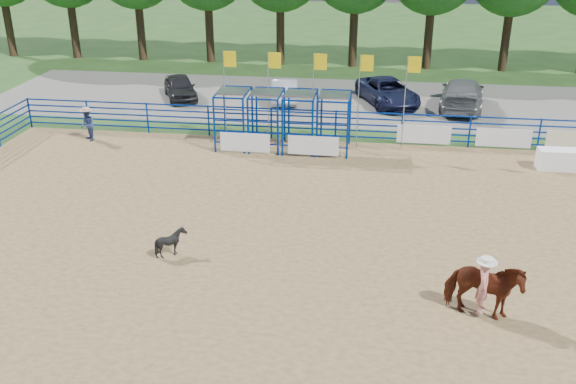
# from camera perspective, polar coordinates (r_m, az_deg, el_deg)

# --- Properties ---
(ground) EXTENTS (120.00, 120.00, 0.00)m
(ground) POSITION_cam_1_polar(r_m,az_deg,el_deg) (20.76, 2.20, -4.53)
(ground) COLOR #335823
(ground) RESTS_ON ground
(arena_dirt) EXTENTS (30.00, 20.00, 0.02)m
(arena_dirt) POSITION_cam_1_polar(r_m,az_deg,el_deg) (20.76, 2.20, -4.51)
(arena_dirt) COLOR #97794B
(arena_dirt) RESTS_ON ground
(gravel_strip) EXTENTS (40.00, 10.00, 0.01)m
(gravel_strip) POSITION_cam_1_polar(r_m,az_deg,el_deg) (36.59, 5.02, 8.06)
(gravel_strip) COLOR slate
(gravel_strip) RESTS_ON ground
(announcer_table) EXTENTS (1.61, 0.78, 0.85)m
(announcer_table) POSITION_cam_1_polar(r_m,az_deg,el_deg) (28.65, 22.83, 2.70)
(announcer_table) COLOR white
(announcer_table) RESTS_ON arena_dirt
(horse_and_rider) EXTENTS (2.15, 1.33, 2.50)m
(horse_and_rider) POSITION_cam_1_polar(r_m,az_deg,el_deg) (17.45, 17.00, -8.02)
(horse_and_rider) COLOR maroon
(horse_and_rider) RESTS_ON arena_dirt
(calf) EXTENTS (0.91, 0.83, 0.91)m
(calf) POSITION_cam_1_polar(r_m,az_deg,el_deg) (20.11, -10.35, -4.40)
(calf) COLOR black
(calf) RESTS_ON arena_dirt
(spectator_cowboy) EXTENTS (0.90, 0.92, 1.55)m
(spectator_cowboy) POSITION_cam_1_polar(r_m,az_deg,el_deg) (31.10, -17.40, 5.76)
(spectator_cowboy) COLOR navy
(spectator_cowboy) RESTS_ON arena_dirt
(car_a) EXTENTS (3.03, 4.17, 1.32)m
(car_a) POSITION_cam_1_polar(r_m,az_deg,el_deg) (37.28, -9.57, 9.18)
(car_a) COLOR black
(car_a) RESTS_ON gravel_strip
(car_b) EXTENTS (1.89, 4.16, 1.32)m
(car_b) POSITION_cam_1_polar(r_m,az_deg,el_deg) (36.27, -0.29, 9.10)
(car_b) COLOR #93979B
(car_b) RESTS_ON gravel_strip
(car_c) EXTENTS (3.98, 5.51, 1.39)m
(car_c) POSITION_cam_1_polar(r_m,az_deg,el_deg) (36.10, 8.85, 8.81)
(car_c) COLOR #141833
(car_c) RESTS_ON gravel_strip
(car_d) EXTENTS (2.93, 5.70, 1.58)m
(car_d) POSITION_cam_1_polar(r_m,az_deg,el_deg) (36.13, 15.21, 8.43)
(car_d) COLOR #5B5B5E
(car_d) RESTS_ON gravel_strip
(perimeter_fence) EXTENTS (30.10, 20.10, 1.50)m
(perimeter_fence) POSITION_cam_1_polar(r_m,az_deg,el_deg) (20.42, 2.23, -2.68)
(perimeter_fence) COLOR #062C92
(perimeter_fence) RESTS_ON ground
(chute_assembly) EXTENTS (19.32, 2.41, 4.20)m
(chute_assembly) POSITION_cam_1_polar(r_m,az_deg,el_deg) (28.61, 0.30, 6.30)
(chute_assembly) COLOR #062C92
(chute_assembly) RESTS_ON ground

